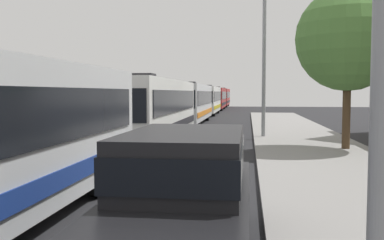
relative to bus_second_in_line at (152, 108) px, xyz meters
name	(u,v)px	position (x,y,z in m)	size (l,w,h in m)	color
bus_second_in_line	(152,108)	(0.00, 0.00, 0.00)	(2.58, 12.00, 3.21)	silver
bus_middle	(190,102)	(0.00, 13.34, 0.00)	(2.58, 11.62, 3.21)	silver
bus_fourth_in_line	(206,99)	(0.00, 26.75, 0.00)	(2.58, 10.71, 3.21)	silver
bus_rear	(215,98)	(0.00, 39.83, 0.00)	(2.58, 11.37, 3.21)	maroon
bus_tail_end	(221,97)	(0.00, 52.92, 0.00)	(2.58, 10.96, 3.21)	maroon
white_suv	(184,192)	(3.70, -14.30, -0.66)	(1.86, 5.01, 1.90)	black
box_truck_oncoming	(205,96)	(-3.30, 58.07, 0.01)	(2.35, 6.97, 3.15)	black
streetlamp_mid	(264,44)	(5.40, 2.46, 3.26)	(5.24, 0.28, 7.86)	gray
roadside_tree	(348,39)	(8.59, -2.11, 2.92)	(4.22, 4.22, 6.58)	#4C3823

